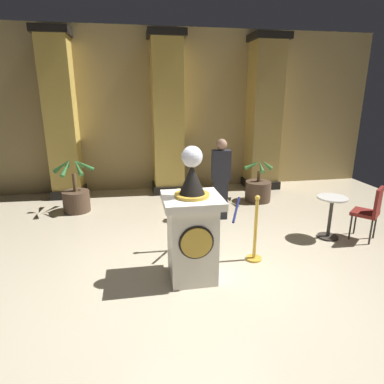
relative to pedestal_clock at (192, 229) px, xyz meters
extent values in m
plane|color=beige|center=(0.15, -0.05, -0.73)|extent=(11.19, 11.19, 0.00)
cube|color=tan|center=(0.15, 4.71, 1.28)|extent=(11.19, 0.16, 4.01)
cube|color=silver|center=(0.00, 0.00, -0.19)|extent=(0.61, 0.61, 1.08)
cube|color=silver|center=(0.00, 0.00, 0.40)|extent=(0.76, 0.76, 0.10)
cylinder|color=gold|center=(0.00, -0.32, -0.06)|extent=(0.40, 0.03, 0.40)
cylinder|color=black|center=(0.00, -0.31, -0.06)|extent=(0.45, 0.01, 0.45)
cylinder|color=gold|center=(0.00, 0.00, 0.47)|extent=(0.46, 0.46, 0.04)
cone|color=black|center=(0.00, 0.00, 0.68)|extent=(0.33, 0.33, 0.39)
cylinder|color=gold|center=(0.00, 0.00, 0.87)|extent=(0.03, 0.03, 0.07)
sphere|color=silver|center=(0.00, 0.00, 0.97)|extent=(0.27, 0.27, 0.27)
cylinder|color=gold|center=(1.03, 0.33, -0.71)|extent=(0.24, 0.24, 0.03)
cylinder|color=gold|center=(1.03, 0.33, -0.25)|extent=(0.05, 0.05, 0.96)
sphere|color=gold|center=(1.03, 0.33, 0.27)|extent=(0.08, 0.08, 0.08)
cylinder|color=gold|center=(-0.06, 0.84, -0.71)|extent=(0.24, 0.24, 0.03)
cylinder|color=gold|center=(-0.06, 0.84, -0.24)|extent=(0.05, 0.05, 0.97)
sphere|color=gold|center=(-0.06, 0.84, 0.29)|extent=(0.08, 0.08, 0.08)
cylinder|color=#141947|center=(0.75, 0.46, 0.06)|extent=(0.29, 0.57, 0.21)
cylinder|color=#141947|center=(0.21, 0.71, 0.06)|extent=(0.29, 0.57, 0.21)
sphere|color=#141947|center=(0.48, 0.58, -0.03)|extent=(0.04, 0.04, 0.04)
cube|color=black|center=(-2.36, 4.30, -0.63)|extent=(0.76, 0.76, 0.20)
cube|color=gold|center=(-2.36, 4.30, 1.20)|extent=(0.66, 0.66, 3.85)
cube|color=black|center=(-2.36, 4.30, 3.04)|extent=(0.80, 0.80, 0.16)
cube|color=black|center=(2.65, 4.30, -0.63)|extent=(0.86, 0.86, 0.20)
cube|color=tan|center=(2.65, 4.30, 1.20)|extent=(0.75, 0.75, 3.85)
cube|color=black|center=(2.65, 4.30, 3.04)|extent=(0.90, 0.90, 0.16)
cube|color=black|center=(0.15, 4.30, -0.63)|extent=(0.85, 0.85, 0.20)
cube|color=gold|center=(0.15, 4.30, 1.20)|extent=(0.74, 0.74, 3.85)
cube|color=black|center=(0.15, 4.30, 3.04)|extent=(0.88, 0.88, 0.16)
cylinder|color=#4C3828|center=(-1.99, 3.07, -0.50)|extent=(0.56, 0.56, 0.45)
cylinder|color=brown|center=(-1.99, 3.07, -0.08)|extent=(0.08, 0.08, 0.39)
cone|color=#2D662D|center=(-1.77, 3.10, 0.29)|extent=(0.43, 0.17, 0.33)
cone|color=#2D662D|center=(-1.90, 3.26, 0.29)|extent=(0.23, 0.43, 0.30)
cone|color=#2D662D|center=(-2.11, 3.25, 0.29)|extent=(0.27, 0.43, 0.30)
cone|color=#2D662D|center=(-2.20, 3.09, 0.29)|extent=(0.42, 0.15, 0.34)
cone|color=#2D662D|center=(-2.09, 2.87, 0.29)|extent=(0.24, 0.39, 0.38)
cone|color=#2D662D|center=(-1.86, 2.89, 0.29)|extent=(0.28, 0.37, 0.38)
cylinder|color=#4C3828|center=(2.13, 3.07, -0.49)|extent=(0.60, 0.60, 0.47)
cylinder|color=brown|center=(2.13, 3.07, -0.13)|extent=(0.08, 0.08, 0.26)
cone|color=#387533|center=(2.31, 3.10, 0.14)|extent=(0.35, 0.16, 0.31)
cone|color=#387533|center=(2.11, 3.24, 0.14)|extent=(0.14, 0.37, 0.24)
cone|color=#387533|center=(1.95, 3.07, 0.14)|extent=(0.37, 0.11, 0.23)
cone|color=#387533|center=(2.10, 2.89, 0.14)|extent=(0.15, 0.36, 0.28)
cube|color=#26262D|center=(0.96, 2.12, -0.33)|extent=(0.30, 0.21, 0.80)
cube|color=#26262D|center=(0.96, 2.12, 0.38)|extent=(0.38, 0.25, 0.60)
sphere|color=#997056|center=(0.96, 2.12, 0.79)|extent=(0.22, 0.22, 0.22)
cylinder|color=#332D28|center=(2.60, 0.87, -0.71)|extent=(0.36, 0.36, 0.03)
cylinder|color=#332D28|center=(2.60, 0.87, -0.36)|extent=(0.06, 0.06, 0.74)
cylinder|color=silver|center=(2.60, 0.87, 0.01)|extent=(0.51, 0.51, 0.03)
cylinder|color=black|center=(3.17, 0.94, -0.50)|extent=(0.03, 0.03, 0.45)
cylinder|color=black|center=(2.93, 0.73, -0.50)|extent=(0.03, 0.03, 0.45)
cylinder|color=black|center=(3.38, 0.70, -0.50)|extent=(0.03, 0.03, 0.45)
cylinder|color=black|center=(3.14, 0.49, -0.50)|extent=(0.03, 0.03, 0.45)
cube|color=maroon|center=(3.15, 0.72, -0.25)|extent=(0.56, 0.56, 0.06)
cube|color=maroon|center=(3.27, 0.59, 0.01)|extent=(0.34, 0.30, 0.45)
camera|label=1|loc=(-0.71, -3.97, 1.72)|focal=30.64mm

